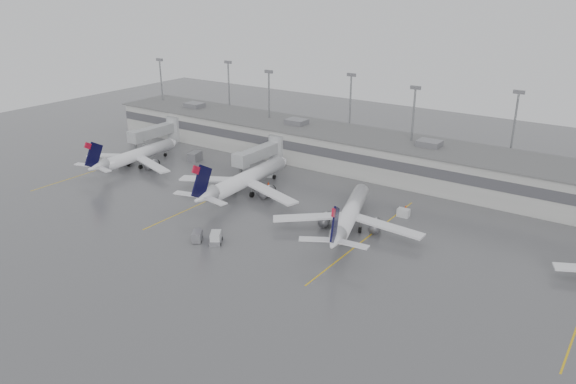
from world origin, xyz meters
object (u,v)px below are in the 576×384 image
Objects in this scene: jet_mid_right at (349,214)px; baggage_tug at (216,239)px; jet_mid_left at (244,179)px; jet_far_left at (135,155)px.

jet_mid_right is 24.11m from baggage_tug.
baggage_tug is at bearing -66.02° from jet_mid_left.
jet_mid_left is 23.68m from baggage_tug.
jet_mid_left reaches higher than baggage_tug.
jet_far_left is 0.89× the size of jet_mid_left.
jet_far_left is 48.24m from baggage_tug.
jet_far_left reaches higher than baggage_tug.
baggage_tug is (-16.30, -17.62, -2.30)m from jet_mid_right.
jet_far_left is at bearing 121.01° from baggage_tug.
jet_mid_right reaches higher than baggage_tug.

